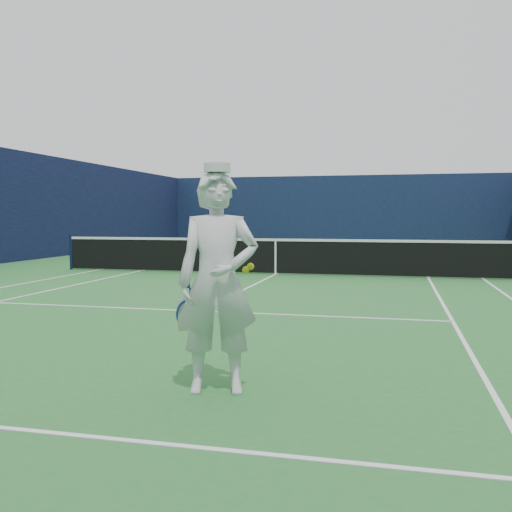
% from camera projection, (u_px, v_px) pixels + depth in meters
% --- Properties ---
extents(ground, '(80.00, 80.00, 0.00)m').
position_uv_depth(ground, '(276.00, 274.00, 15.97)').
color(ground, '#2A6E2F').
rests_on(ground, ground).
extents(court_markings, '(11.03, 23.83, 0.01)m').
position_uv_depth(court_markings, '(276.00, 274.00, 15.97)').
color(court_markings, white).
rests_on(court_markings, ground).
extents(windscreen_fence, '(20.12, 36.12, 4.00)m').
position_uv_depth(windscreen_fence, '(276.00, 203.00, 15.83)').
color(windscreen_fence, '#0F1937').
rests_on(windscreen_fence, ground).
extents(tennis_net, '(12.88, 0.09, 1.07)m').
position_uv_depth(tennis_net, '(276.00, 255.00, 15.94)').
color(tennis_net, '#141E4C').
rests_on(tennis_net, ground).
extents(tennis_player, '(0.90, 0.67, 2.11)m').
position_uv_depth(tennis_player, '(218.00, 281.00, 5.25)').
color(tennis_player, white).
rests_on(tennis_player, ground).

